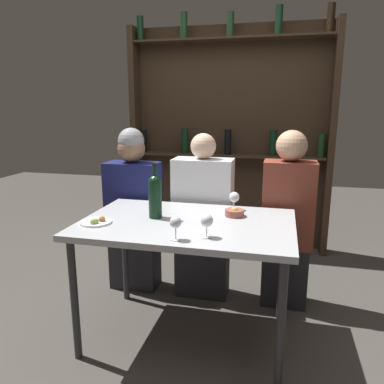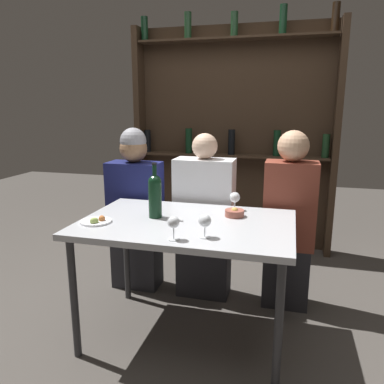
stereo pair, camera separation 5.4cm
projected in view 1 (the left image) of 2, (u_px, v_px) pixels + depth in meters
ground_plane at (187, 335)px, 2.40m from camera, size 10.00×10.00×0.00m
dining_table at (187, 232)px, 2.24m from camera, size 1.26×0.83×0.77m
wine_rack_wall at (229, 133)px, 3.76m from camera, size 2.01×0.21×2.32m
wine_bottle at (155, 194)px, 2.26m from camera, size 0.08×0.08×0.34m
wine_glass_0 at (234, 198)px, 2.45m from camera, size 0.07×0.07×0.12m
wine_glass_1 at (176, 223)px, 1.90m from camera, size 0.06×0.06×0.12m
wine_glass_2 at (207, 221)px, 1.93m from camera, size 0.07×0.07×0.12m
food_plate_0 at (96, 222)px, 2.18m from camera, size 0.18×0.18×0.04m
snack_bowl at (234, 213)px, 2.32m from camera, size 0.12×0.12×0.06m
seated_person_left at (134, 212)px, 2.93m from camera, size 0.41×0.22×1.28m
seated_person_center at (203, 222)px, 2.82m from camera, size 0.44×0.22×1.25m
seated_person_right at (287, 224)px, 2.67m from camera, size 0.36×0.22×1.28m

